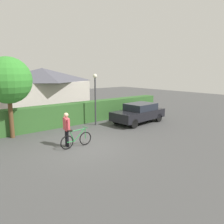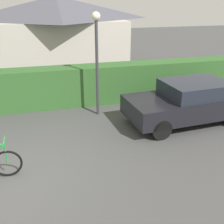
{
  "view_description": "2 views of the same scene",
  "coord_description": "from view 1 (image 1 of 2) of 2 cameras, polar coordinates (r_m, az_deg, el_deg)",
  "views": [
    {
      "loc": [
        -5.39,
        -8.93,
        3.65
      ],
      "look_at": [
        2.67,
        0.94,
        1.28
      ],
      "focal_mm": 35.4,
      "sensor_mm": 36.0,
      "label": 1
    },
    {
      "loc": [
        1.22,
        -5.82,
        3.93
      ],
      "look_at": [
        3.12,
        1.41,
        0.8
      ],
      "focal_mm": 44.83,
      "sensor_mm": 36.0,
      "label": 2
    }
  ],
  "objects": [
    {
      "name": "bicycle",
      "position": [
        10.92,
        -9.17,
        -7.04
      ],
      "size": [
        1.69,
        0.5,
        0.93
      ],
      "color": "black",
      "rests_on": "ground"
    },
    {
      "name": "tree_kerbside",
      "position": [
        13.07,
        -25.29,
        7.35
      ],
      "size": [
        2.5,
        2.5,
        4.42
      ],
      "color": "brown",
      "rests_on": "ground"
    },
    {
      "name": "street_lamp",
      "position": [
        14.87,
        -4.37,
        5.32
      ],
      "size": [
        0.28,
        0.28,
        3.47
      ],
      "color": "#38383D",
      "rests_on": "ground"
    },
    {
      "name": "hedge_row",
      "position": [
        14.7,
        -16.93,
        -1.36
      ],
      "size": [
        19.96,
        0.9,
        1.47
      ],
      "primitive_type": "cube",
      "color": "#315E29",
      "rests_on": "ground"
    },
    {
      "name": "ground_plane",
      "position": [
        11.05,
        -7.76,
        -8.85
      ],
      "size": [
        60.0,
        60.0,
        0.0
      ],
      "primitive_type": "plane",
      "color": "#454545"
    },
    {
      "name": "house_distant",
      "position": [
        20.89,
        -17.34,
        5.54
      ],
      "size": [
        7.36,
        4.71,
        3.92
      ],
      "color": "beige",
      "rests_on": "ground"
    },
    {
      "name": "person_rider",
      "position": [
        10.94,
        -11.68,
        -3.77
      ],
      "size": [
        0.28,
        0.67,
        1.68
      ],
      "color": "black",
      "rests_on": "ground"
    },
    {
      "name": "parked_car_near",
      "position": [
        15.81,
        6.91,
        -0.17
      ],
      "size": [
        4.15,
        2.1,
        1.38
      ],
      "color": "black",
      "rests_on": "ground"
    }
  ]
}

